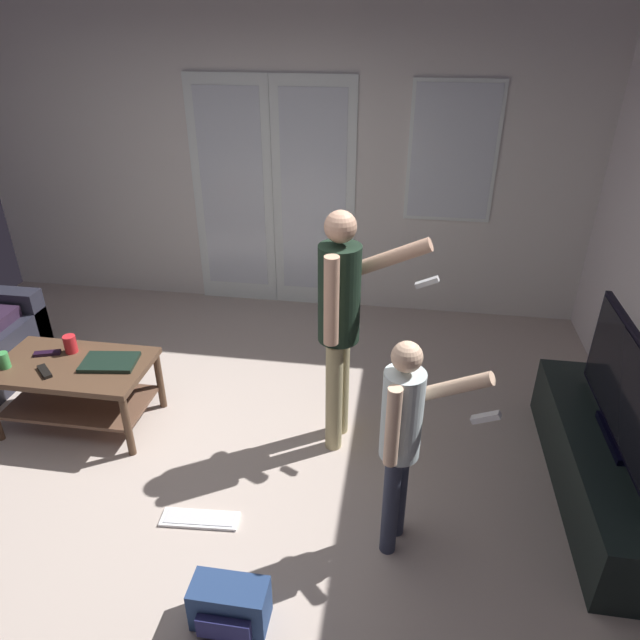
{
  "coord_description": "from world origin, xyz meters",
  "views": [
    {
      "loc": [
        1.17,
        -2.4,
        2.54
      ],
      "look_at": [
        0.73,
        0.37,
        1.01
      ],
      "focal_mm": 31.97,
      "sensor_mm": 36.0,
      "label": 1
    }
  ],
  "objects_px": {
    "person_adult": "(341,313)",
    "laptop_closed": "(110,362)",
    "backpack": "(230,605)",
    "tv_remote_black": "(45,371)",
    "flat_screen_tv": "(627,393)",
    "coffee_table": "(76,380)",
    "dvd_remote_slim": "(47,353)",
    "tv_stand": "(604,467)",
    "person_child": "(403,432)",
    "cup_by_laptop": "(70,344)",
    "loose_keyboard": "(200,519)",
    "cup_near_edge": "(4,360)"
  },
  "relations": [
    {
      "from": "person_adult",
      "to": "laptop_closed",
      "type": "xyz_separation_m",
      "value": [
        -1.53,
        -0.06,
        -0.46
      ]
    },
    {
      "from": "backpack",
      "to": "tv_remote_black",
      "type": "height_order",
      "value": "tv_remote_black"
    },
    {
      "from": "laptop_closed",
      "to": "flat_screen_tv",
      "type": "bearing_deg",
      "value": -11.28
    },
    {
      "from": "coffee_table",
      "to": "dvd_remote_slim",
      "type": "distance_m",
      "value": 0.28
    },
    {
      "from": "flat_screen_tv",
      "to": "person_adult",
      "type": "bearing_deg",
      "value": 170.9
    },
    {
      "from": "tv_stand",
      "to": "person_child",
      "type": "bearing_deg",
      "value": -155.69
    },
    {
      "from": "tv_remote_black",
      "to": "cup_by_laptop",
      "type": "bearing_deg",
      "value": 124.77
    },
    {
      "from": "laptop_closed",
      "to": "dvd_remote_slim",
      "type": "distance_m",
      "value": 0.47
    },
    {
      "from": "person_adult",
      "to": "person_child",
      "type": "xyz_separation_m",
      "value": [
        0.4,
        -0.79,
        -0.2
      ]
    },
    {
      "from": "tv_stand",
      "to": "laptop_closed",
      "type": "bearing_deg",
      "value": 176.43
    },
    {
      "from": "flat_screen_tv",
      "to": "tv_remote_black",
      "type": "bearing_deg",
      "value": 179.6
    },
    {
      "from": "tv_stand",
      "to": "cup_by_laptop",
      "type": "distance_m",
      "value": 3.47
    },
    {
      "from": "person_child",
      "to": "dvd_remote_slim",
      "type": "bearing_deg",
      "value": 162.16
    },
    {
      "from": "laptop_closed",
      "to": "tv_remote_black",
      "type": "xyz_separation_m",
      "value": [
        -0.36,
        -0.17,
        -0.0
      ]
    },
    {
      "from": "person_adult",
      "to": "tv_remote_black",
      "type": "bearing_deg",
      "value": -173.08
    },
    {
      "from": "coffee_table",
      "to": "tv_remote_black",
      "type": "bearing_deg",
      "value": -131.53
    },
    {
      "from": "tv_remote_black",
      "to": "loose_keyboard",
      "type": "bearing_deg",
      "value": 16.14
    },
    {
      "from": "laptop_closed",
      "to": "cup_by_laptop",
      "type": "height_order",
      "value": "cup_by_laptop"
    },
    {
      "from": "flat_screen_tv",
      "to": "laptop_closed",
      "type": "bearing_deg",
      "value": 176.5
    },
    {
      "from": "backpack",
      "to": "loose_keyboard",
      "type": "bearing_deg",
      "value": 122.14
    },
    {
      "from": "tv_stand",
      "to": "person_adult",
      "type": "bearing_deg",
      "value": 170.78
    },
    {
      "from": "backpack",
      "to": "laptop_closed",
      "type": "bearing_deg",
      "value": 132.05
    },
    {
      "from": "loose_keyboard",
      "to": "cup_by_laptop",
      "type": "bearing_deg",
      "value": 143.51
    },
    {
      "from": "flat_screen_tv",
      "to": "person_child",
      "type": "distance_m",
      "value": 1.3
    },
    {
      "from": "flat_screen_tv",
      "to": "tv_remote_black",
      "type": "xyz_separation_m",
      "value": [
        -3.48,
        0.02,
        -0.23
      ]
    },
    {
      "from": "laptop_closed",
      "to": "cup_near_edge",
      "type": "distance_m",
      "value": 0.67
    },
    {
      "from": "loose_keyboard",
      "to": "dvd_remote_slim",
      "type": "distance_m",
      "value": 1.61
    },
    {
      "from": "flat_screen_tv",
      "to": "cup_near_edge",
      "type": "height_order",
      "value": "flat_screen_tv"
    },
    {
      "from": "flat_screen_tv",
      "to": "backpack",
      "type": "height_order",
      "value": "flat_screen_tv"
    },
    {
      "from": "cup_by_laptop",
      "to": "tv_remote_black",
      "type": "xyz_separation_m",
      "value": [
        -0.04,
        -0.27,
        -0.05
      ]
    },
    {
      "from": "coffee_table",
      "to": "cup_by_laptop",
      "type": "bearing_deg",
      "value": 118.83
    },
    {
      "from": "person_child",
      "to": "laptop_closed",
      "type": "xyz_separation_m",
      "value": [
        -1.93,
        0.73,
        -0.25
      ]
    },
    {
      "from": "tv_remote_black",
      "to": "flat_screen_tv",
      "type": "bearing_deg",
      "value": 42.09
    },
    {
      "from": "cup_near_edge",
      "to": "laptop_closed",
      "type": "bearing_deg",
      "value": 12.69
    },
    {
      "from": "coffee_table",
      "to": "tv_stand",
      "type": "distance_m",
      "value": 3.37
    },
    {
      "from": "coffee_table",
      "to": "laptop_closed",
      "type": "height_order",
      "value": "laptop_closed"
    },
    {
      "from": "flat_screen_tv",
      "to": "backpack",
      "type": "xyz_separation_m",
      "value": [
        -1.92,
        -1.13,
        -0.61
      ]
    },
    {
      "from": "person_adult",
      "to": "person_child",
      "type": "relative_size",
      "value": 1.27
    },
    {
      "from": "laptop_closed",
      "to": "tv_remote_black",
      "type": "relative_size",
      "value": 2.07
    },
    {
      "from": "coffee_table",
      "to": "tv_remote_black",
      "type": "relative_size",
      "value": 5.93
    },
    {
      "from": "tv_stand",
      "to": "backpack",
      "type": "height_order",
      "value": "tv_stand"
    },
    {
      "from": "person_child",
      "to": "loose_keyboard",
      "type": "bearing_deg",
      "value": -178.37
    },
    {
      "from": "flat_screen_tv",
      "to": "cup_near_edge",
      "type": "distance_m",
      "value": 3.77
    },
    {
      "from": "loose_keyboard",
      "to": "cup_near_edge",
      "type": "bearing_deg",
      "value": 157.61
    },
    {
      "from": "person_adult",
      "to": "laptop_closed",
      "type": "bearing_deg",
      "value": -177.63
    },
    {
      "from": "backpack",
      "to": "cup_by_laptop",
      "type": "bearing_deg",
      "value": 136.88
    },
    {
      "from": "person_child",
      "to": "cup_near_edge",
      "type": "height_order",
      "value": "person_child"
    },
    {
      "from": "person_child",
      "to": "cup_by_laptop",
      "type": "bearing_deg",
      "value": 159.76
    },
    {
      "from": "tv_stand",
      "to": "loose_keyboard",
      "type": "relative_size",
      "value": 3.69
    },
    {
      "from": "dvd_remote_slim",
      "to": "person_child",
      "type": "bearing_deg",
      "value": -36.68
    }
  ]
}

